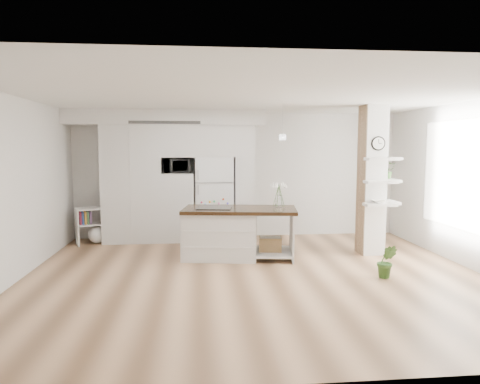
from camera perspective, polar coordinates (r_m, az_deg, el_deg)
The scene contains 14 objects.
floor at distance 6.64m, azimuth 2.05°, elevation -11.14°, with size 7.00×6.00×0.01m, color tan.
room at distance 6.34m, azimuth 2.12°, elevation 5.10°, with size 7.04×6.04×2.72m.
cabinet_wall at distance 8.99m, azimuth -9.39°, elevation 3.06°, with size 4.00×0.71×2.70m.
refrigerator at distance 9.04m, azimuth -3.46°, elevation -0.87°, with size 0.78×0.69×1.75m.
column at distance 8.11m, azimuth 17.92°, elevation 1.44°, with size 0.69×0.90×2.70m.
window at distance 7.89m, azimuth 27.74°, elevation 2.01°, with size 2.40×2.40×0.00m, color white.
pendant_light at distance 6.92m, azimuth 16.16°, elevation 7.13°, with size 0.12×0.12×0.10m, color white.
kitchen_island at distance 7.61m, azimuth -1.74°, elevation -5.30°, with size 2.08×1.21×1.46m.
bookshelf at distance 9.20m, azimuth -18.87°, elevation -4.55°, with size 0.72×0.58×0.74m.
floor_plant_a at distance 6.83m, azimuth 18.97°, elevation -8.73°, with size 0.28×0.23×0.51m, color #366327.
floor_plant_b at distance 9.74m, azimuth 17.87°, elevation -4.60°, with size 0.24×0.24×0.42m, color #366327.
microwave at distance 8.93m, azimuth -8.30°, elevation 3.47°, with size 0.54×0.37×0.30m, color #2D2D2D.
shelf_plant at distance 8.35m, azimuth 19.08°, elevation 2.72°, with size 0.27×0.23×0.30m, color #366327.
decor_bowl at distance 7.90m, azimuth 17.98°, elevation -1.23°, with size 0.22×0.22×0.05m, color white.
Camera 1 is at (-0.84, -6.29, 1.95)m, focal length 32.00 mm.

